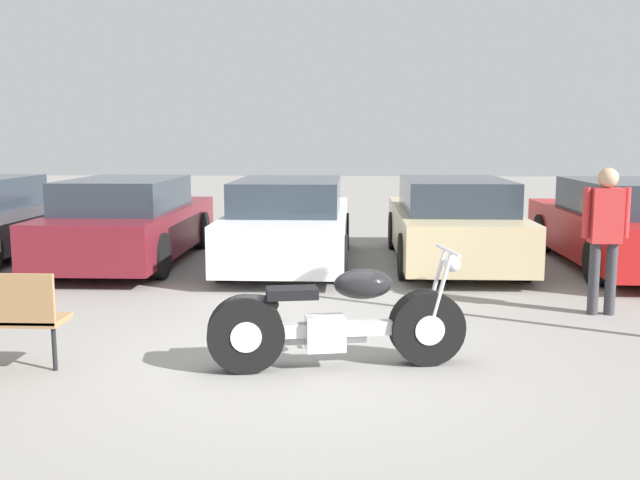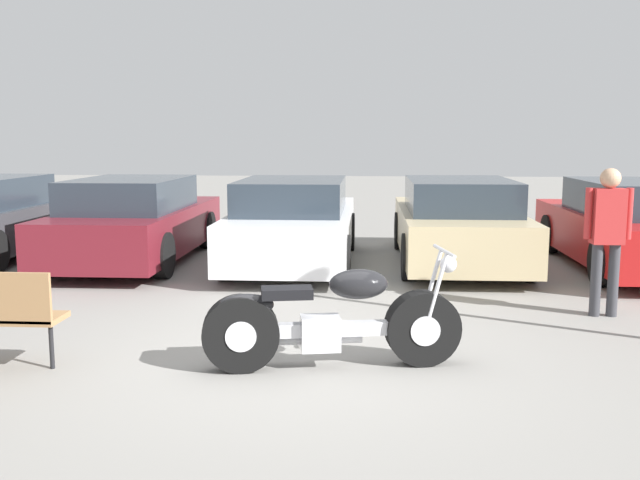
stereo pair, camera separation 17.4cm
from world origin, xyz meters
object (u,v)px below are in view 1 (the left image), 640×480
at_px(parked_car_red, 623,226).
at_px(person_standing, 605,228).
at_px(parked_car_champagne, 452,223).
at_px(motorcycle, 335,322).
at_px(parked_car_white, 290,223).
at_px(parked_car_maroon, 130,222).

height_order(parked_car_red, person_standing, person_standing).
relative_size(parked_car_champagne, parked_car_red, 1.00).
relative_size(motorcycle, parked_car_champagne, 0.50).
xyz_separation_m(motorcycle, parked_car_white, (-0.85, 5.07, 0.24)).
xyz_separation_m(parked_car_white, parked_car_red, (5.16, -0.06, 0.00)).
relative_size(parked_car_white, parked_car_champagne, 1.00).
relative_size(parked_car_maroon, parked_car_champagne, 1.00).
xyz_separation_m(parked_car_champagne, parked_car_red, (2.58, -0.26, 0.00)).
bearing_deg(person_standing, parked_car_red, 66.12).
distance_m(parked_car_maroon, parked_car_red, 7.74).
bearing_deg(person_standing, motorcycle, -145.85).
xyz_separation_m(parked_car_maroon, parked_car_white, (2.58, -0.07, 0.00)).
distance_m(motorcycle, parked_car_white, 5.15).
bearing_deg(motorcycle, parked_car_white, 99.50).
distance_m(motorcycle, parked_car_red, 6.61).
height_order(motorcycle, parked_car_champagne, parked_car_champagne).
relative_size(motorcycle, parked_car_red, 0.50).
bearing_deg(parked_car_maroon, parked_car_white, -1.51).
xyz_separation_m(motorcycle, parked_car_maroon, (-3.43, 5.14, 0.24)).
distance_m(motorcycle, parked_car_maroon, 6.18).
distance_m(parked_car_white, parked_car_red, 5.16).
height_order(parked_car_white, person_standing, person_standing).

